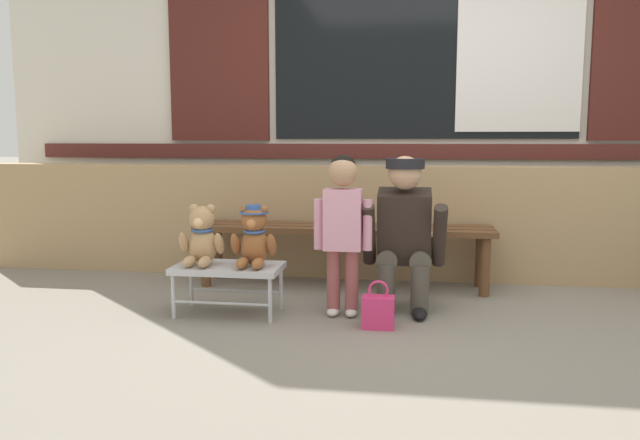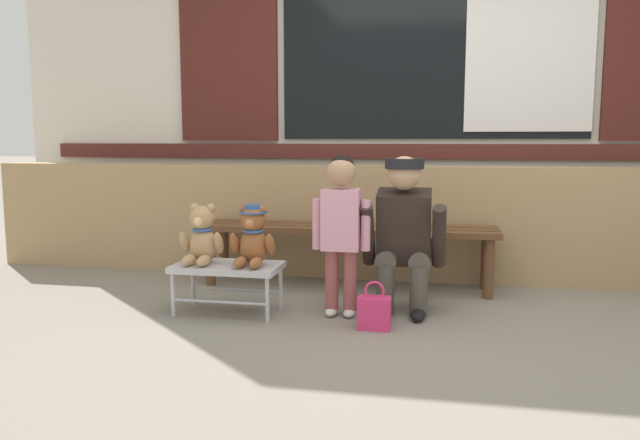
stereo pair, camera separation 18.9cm
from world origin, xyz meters
name	(u,v)px [view 2 (the right image)]	position (x,y,z in m)	size (l,w,h in m)	color
ground_plane	(418,338)	(0.00, 0.00, 0.00)	(60.00, 60.00, 0.00)	gray
brick_low_wall	(427,223)	(0.00, 1.43, 0.42)	(6.99, 0.25, 0.85)	tan
shop_facade	(434,39)	(0.00, 1.94, 1.85)	(7.14, 0.26, 3.69)	silver
wooden_bench_long	(347,235)	(-0.55, 1.06, 0.37)	(2.10, 0.40, 0.44)	brown
small_display_bench	(228,270)	(-1.16, 0.26, 0.27)	(0.64, 0.36, 0.30)	#BCBCC1
teddy_bear_plain	(202,236)	(-1.32, 0.26, 0.46)	(0.28, 0.26, 0.36)	tan
teddy_bear_with_hat	(253,237)	(-1.00, 0.26, 0.47)	(0.28, 0.27, 0.36)	#93562D
child_standing	(341,218)	(-0.47, 0.33, 0.59)	(0.35, 0.18, 0.96)	#994C4C
adult_crouching	(405,234)	(-0.11, 0.50, 0.48)	(0.50, 0.49, 0.95)	#4C473D
handbag_on_ground	(374,312)	(-0.25, 0.11, 0.10)	(0.18, 0.11, 0.27)	#E53370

